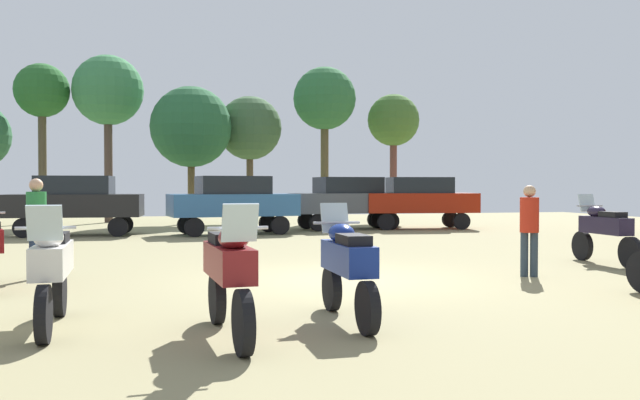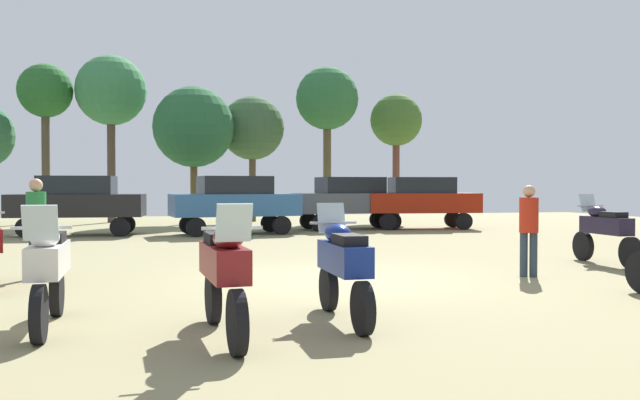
# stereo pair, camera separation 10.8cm
# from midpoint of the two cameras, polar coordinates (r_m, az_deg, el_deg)

# --- Properties ---
(ground_plane) EXTENTS (44.00, 52.00, 0.02)m
(ground_plane) POSITION_cam_midpoint_polar(r_m,az_deg,el_deg) (11.89, 1.93, -6.87)
(ground_plane) COLOR #8E865E
(motorcycle_1) EXTENTS (0.62, 2.17, 1.46)m
(motorcycle_1) POSITION_cam_midpoint_polar(r_m,az_deg,el_deg) (8.31, -22.00, -5.40)
(motorcycle_1) COLOR black
(motorcycle_1) RESTS_ON ground
(motorcycle_2) EXTENTS (0.62, 2.11, 1.44)m
(motorcycle_2) POSITION_cam_midpoint_polar(r_m,az_deg,el_deg) (8.15, 2.41, -5.52)
(motorcycle_2) COLOR black
(motorcycle_2) RESTS_ON ground
(motorcycle_7) EXTENTS (0.62, 2.27, 1.49)m
(motorcycle_7) POSITION_cam_midpoint_polar(r_m,az_deg,el_deg) (7.30, -7.83, -6.10)
(motorcycle_7) COLOR black
(motorcycle_7) RESTS_ON ground
(motorcycle_9) EXTENTS (0.62, 2.28, 1.48)m
(motorcycle_9) POSITION_cam_midpoint_polar(r_m,az_deg,el_deg) (15.26, 23.51, -2.39)
(motorcycle_9) COLOR black
(motorcycle_9) RESTS_ON ground
(car_1) EXTENTS (4.51, 2.37, 2.00)m
(car_1) POSITION_cam_midpoint_polar(r_m,az_deg,el_deg) (26.03, 8.84, 0.11)
(car_1) COLOR black
(car_1) RESTS_ON ground
(car_2) EXTENTS (4.42, 2.12, 2.00)m
(car_2) POSITION_cam_midpoint_polar(r_m,az_deg,el_deg) (23.60, -19.99, -0.06)
(car_2) COLOR black
(car_2) RESTS_ON ground
(car_3) EXTENTS (4.49, 2.33, 2.00)m
(car_3) POSITION_cam_midpoint_polar(r_m,az_deg,el_deg) (22.93, -7.21, -0.03)
(car_3) COLOR black
(car_3) RESTS_ON ground
(car_4) EXTENTS (4.44, 2.18, 2.00)m
(car_4) POSITION_cam_midpoint_polar(r_m,az_deg,el_deg) (25.41, 2.73, 0.10)
(car_4) COLOR black
(car_4) RESTS_ON ground
(person_1) EXTENTS (0.46, 0.46, 1.68)m
(person_1) POSITION_cam_midpoint_polar(r_m,az_deg,el_deg) (12.70, 17.76, -1.94)
(person_1) COLOR #293642
(person_1) RESTS_ON ground
(person_2) EXTENTS (0.47, 0.47, 1.80)m
(person_2) POSITION_cam_midpoint_polar(r_m,az_deg,el_deg) (12.89, -23.01, -1.59)
(person_2) COLOR navy
(person_2) RESTS_ON ground
(tree_1) EXTENTS (2.51, 2.51, 6.11)m
(tree_1) POSITION_cam_midpoint_polar(r_m,az_deg,el_deg) (32.46, 6.67, 6.70)
(tree_1) COLOR brown
(tree_1) RESTS_ON ground
(tree_2) EXTENTS (3.58, 3.58, 6.07)m
(tree_2) POSITION_cam_midpoint_polar(r_m,az_deg,el_deg) (30.00, -10.71, 6.16)
(tree_2) COLOR brown
(tree_2) RESTS_ON ground
(tree_5) EXTENTS (2.95, 2.95, 7.26)m
(tree_5) POSITION_cam_midpoint_polar(r_m,az_deg,el_deg) (31.49, 0.72, 8.58)
(tree_5) COLOR brown
(tree_5) RESTS_ON ground
(tree_6) EXTENTS (2.97, 2.97, 5.85)m
(tree_6) POSITION_cam_midpoint_polar(r_m,az_deg,el_deg) (31.23, -5.74, 6.11)
(tree_6) COLOR brown
(tree_6) RESTS_ON ground
(tree_7) EXTENTS (2.39, 2.39, 7.12)m
(tree_7) POSITION_cam_midpoint_polar(r_m,az_deg,el_deg) (32.36, -22.48, 8.42)
(tree_7) COLOR #4C422F
(tree_7) RESTS_ON ground
(tree_9) EXTENTS (3.17, 3.17, 7.59)m
(tree_9) POSITION_cam_midpoint_polar(r_m,az_deg,el_deg) (31.90, -17.45, 8.85)
(tree_9) COLOR #4D3B31
(tree_9) RESTS_ON ground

